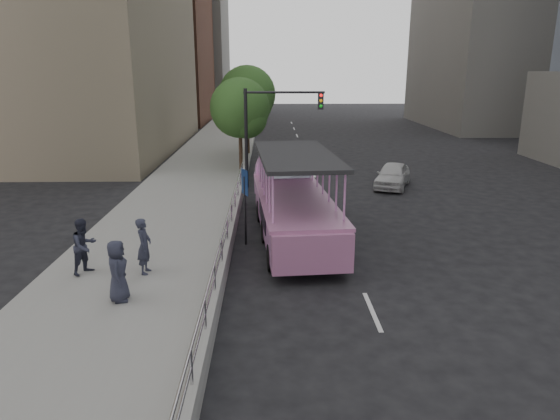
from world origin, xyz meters
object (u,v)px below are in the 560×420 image
(parking_sign, at_px, (245,198))
(car, at_px, (393,175))
(pedestrian_far, at_px, (118,271))
(traffic_signal, at_px, (269,122))
(duck_boat, at_px, (291,201))
(pedestrian_near, at_px, (144,246))
(pedestrian_mid, at_px, (84,246))
(street_tree_far, at_px, (249,96))
(street_tree_near, at_px, (241,110))

(parking_sign, bearing_deg, car, 50.19)
(pedestrian_far, height_order, traffic_signal, traffic_signal)
(duck_boat, height_order, pedestrian_near, duck_boat)
(pedestrian_near, relative_size, pedestrian_mid, 1.00)
(pedestrian_mid, bearing_deg, traffic_signal, 6.33)
(car, relative_size, parking_sign, 1.38)
(pedestrian_near, height_order, street_tree_far, street_tree_far)
(pedestrian_near, relative_size, street_tree_far, 0.26)
(pedestrian_far, xyz_separation_m, parking_sign, (3.07, 5.10, 0.61))
(car, distance_m, pedestrian_mid, 17.22)
(pedestrian_mid, relative_size, pedestrian_far, 1.02)
(car, xyz_separation_m, street_tree_far, (-8.05, 9.61, 3.65))
(duck_boat, distance_m, car, 9.57)
(car, bearing_deg, duck_boat, -105.27)
(pedestrian_mid, distance_m, parking_sign, 5.64)
(traffic_signal, relative_size, street_tree_far, 0.81)
(pedestrian_near, height_order, traffic_signal, traffic_signal)
(duck_boat, relative_size, car, 2.65)
(duck_boat, distance_m, street_tree_near, 11.74)
(street_tree_far, bearing_deg, car, -50.02)
(car, distance_m, pedestrian_near, 16.06)
(pedestrian_near, xyz_separation_m, street_tree_near, (2.08, 15.89, 2.67))
(car, height_order, traffic_signal, traffic_signal)
(pedestrian_near, distance_m, parking_sign, 4.36)
(traffic_signal, bearing_deg, pedestrian_mid, -113.65)
(car, height_order, parking_sign, parking_sign)
(pedestrian_near, height_order, pedestrian_far, pedestrian_near)
(pedestrian_far, relative_size, traffic_signal, 0.32)
(pedestrian_mid, relative_size, traffic_signal, 0.32)
(pedestrian_near, distance_m, street_tree_far, 22.24)
(parking_sign, bearing_deg, street_tree_near, 93.36)
(pedestrian_far, distance_m, street_tree_near, 18.08)
(pedestrian_mid, relative_size, street_tree_far, 0.26)
(pedestrian_far, bearing_deg, street_tree_near, -15.70)
(pedestrian_mid, xyz_separation_m, street_tree_near, (3.84, 15.86, 2.68))
(pedestrian_mid, distance_m, street_tree_far, 22.45)
(car, bearing_deg, parking_sign, -107.61)
(pedestrian_far, bearing_deg, traffic_signal, -23.57)
(parking_sign, bearing_deg, duck_boat, 40.04)
(pedestrian_near, bearing_deg, pedestrian_mid, 91.07)
(parking_sign, height_order, street_tree_far, street_tree_far)
(duck_boat, xyz_separation_m, pedestrian_far, (-4.77, -6.53, -0.11))
(pedestrian_mid, xyz_separation_m, parking_sign, (4.59, 3.24, 0.60))
(car, relative_size, pedestrian_mid, 2.28)
(pedestrian_mid, distance_m, street_tree_near, 16.53)
(duck_boat, height_order, pedestrian_mid, duck_boat)
(duck_boat, xyz_separation_m, car, (5.81, 7.58, -0.58))
(duck_boat, relative_size, traffic_signal, 1.96)
(traffic_signal, bearing_deg, pedestrian_far, -105.37)
(pedestrian_far, xyz_separation_m, street_tree_near, (2.33, 17.72, 2.69))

